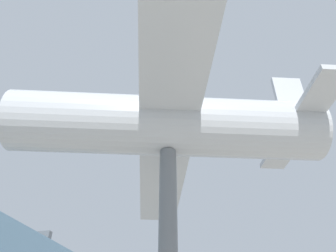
# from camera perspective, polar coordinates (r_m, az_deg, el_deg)

# --- Properties ---
(suspended_airplane) EXTENTS (17.84, 12.17, 3.44)m
(suspended_airplane) POSITION_cam_1_polar(r_m,az_deg,el_deg) (11.05, -1.39, 0.11)
(suspended_airplane) COLOR #B2B7BC
(suspended_airplane) RESTS_ON support_pylon_central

